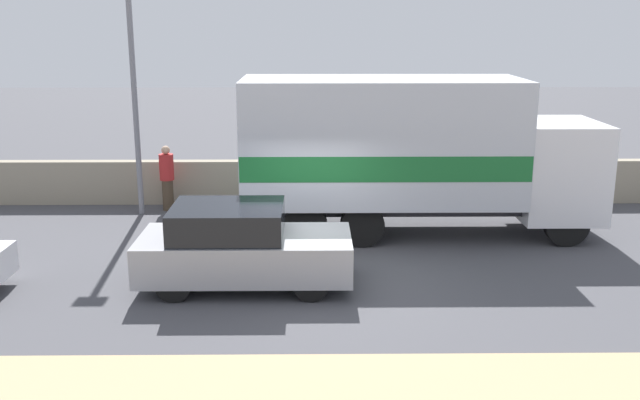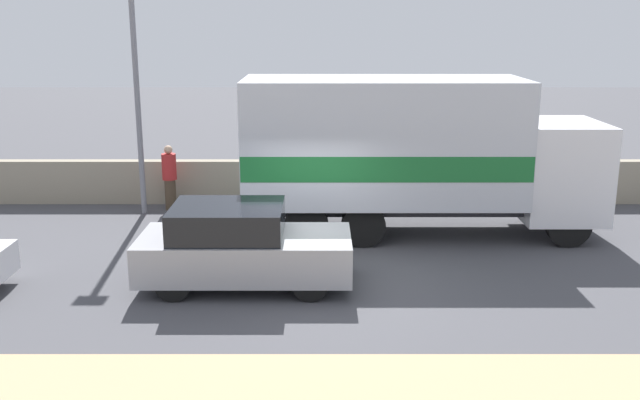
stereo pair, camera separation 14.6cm
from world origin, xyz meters
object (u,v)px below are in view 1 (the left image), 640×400
Objects in this scene: car_hatchback at (241,247)px; pedestrian at (167,177)px; street_lamp at (132,60)px; box_truck at (407,150)px.

car_hatchback is 2.30× the size of pedestrian.
street_lamp is at bearing 120.87° from car_hatchback.
pedestrian is at bearing 114.02° from car_hatchback.
box_truck is (6.60, -1.80, -1.95)m from street_lamp.
car_hatchback is at bearing -136.16° from box_truck.
car_hatchback is (3.09, -5.17, -3.16)m from street_lamp.
car_hatchback is at bearing -65.98° from pedestrian.
box_truck is at bearing -15.25° from street_lamp.
box_truck is 2.06× the size of car_hatchback.
street_lamp is 0.83× the size of box_truck.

